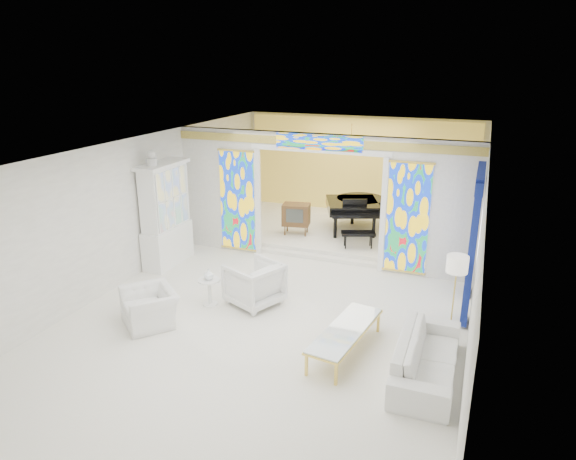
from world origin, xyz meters
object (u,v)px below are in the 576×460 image
at_px(china_cabinet, 166,215).
at_px(sofa, 427,357).
at_px(armchair_left, 150,307).
at_px(grand_piano, 356,205).
at_px(tv_console, 296,215).
at_px(armchair_right, 254,284).
at_px(coffee_table, 346,331).

distance_m(china_cabinet, sofa, 6.70).
xyz_separation_m(armchair_left, grand_piano, (2.27, 6.12, 0.53)).
bearing_deg(armchair_left, tv_console, 120.37).
height_order(armchair_right, sofa, armchair_right).
bearing_deg(armchair_right, tv_console, -148.21).
distance_m(sofa, grand_piano, 6.55).
height_order(grand_piano, tv_console, grand_piano).
height_order(china_cabinet, armchair_left, china_cabinet).
relative_size(china_cabinet, sofa, 1.25).
height_order(sofa, grand_piano, grand_piano).
distance_m(armchair_left, armchair_right, 1.99).
height_order(armchair_left, sofa, armchair_left).
bearing_deg(grand_piano, armchair_left, -131.49).
xyz_separation_m(china_cabinet, tv_console, (2.23, 2.58, -0.47)).
relative_size(grand_piano, tv_console, 3.45).
relative_size(armchair_left, armchair_right, 1.05).
height_order(sofa, coffee_table, sofa).
relative_size(armchair_right, tv_console, 1.17).
distance_m(armchair_right, sofa, 3.64).
bearing_deg(armchair_left, china_cabinet, 157.29).
height_order(china_cabinet, coffee_table, china_cabinet).
distance_m(armchair_left, sofa, 4.85).
bearing_deg(armchair_right, coffee_table, 87.03).
bearing_deg(coffee_table, china_cabinet, 154.88).
relative_size(armchair_left, coffee_table, 0.50).
distance_m(china_cabinet, grand_piano, 5.04).
xyz_separation_m(armchair_left, armchair_right, (1.43, 1.39, 0.11)).
distance_m(armchair_right, tv_console, 3.83).
bearing_deg(sofa, armchair_right, 69.45).
height_order(sofa, tv_console, tv_console).
distance_m(coffee_table, tv_console, 5.53).
height_order(armchair_left, grand_piano, grand_piano).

